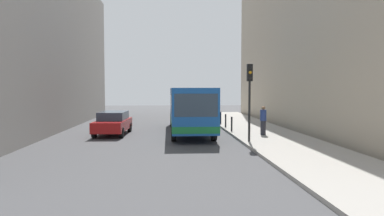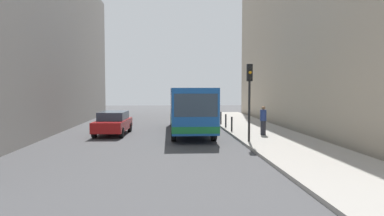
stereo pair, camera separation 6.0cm
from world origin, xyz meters
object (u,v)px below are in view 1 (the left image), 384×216
bus (189,107)px  pedestrian_near_signal (263,120)px  bollard_far (221,118)px  traffic_light (250,88)px  bollard_mid (226,121)px  bollard_near (232,124)px  car_beside_bus (113,123)px

bus → pedestrian_near_signal: size_ratio=6.27×
bollard_far → pedestrian_near_signal: (1.56, -6.76, 0.41)m
traffic_light → pedestrian_near_signal: traffic_light is taller
bollard_mid → traffic_light: bearing=-89.2°
bus → traffic_light: 6.16m
traffic_light → bollard_near: bearing=91.3°
traffic_light → bollard_far: size_ratio=4.32×
bus → traffic_light: size_ratio=2.69×
traffic_light → bollard_mid: traffic_light is taller
bus → bollard_far: (2.75, 4.00, -1.10)m
bollard_near → bollard_mid: bearing=90.0°
pedestrian_near_signal → traffic_light: bearing=39.2°
bus → bollard_near: bus is taller
bollard_near → traffic_light: bearing=-88.7°
traffic_light → bollard_near: (-0.10, 4.53, -2.38)m
traffic_light → bollard_near: 5.11m
bus → bollard_near: 3.06m
bollard_mid → bollard_far: size_ratio=1.00×
bollard_far → traffic_light: bearing=-89.4°
bus → bollard_far: bearing=-124.4°
car_beside_bus → traffic_light: traffic_light is taller
traffic_light → pedestrian_near_signal: (1.46, 2.55, -1.97)m
pedestrian_near_signal → car_beside_bus: bearing=-32.3°
bus → pedestrian_near_signal: bus is taller
car_beside_bus → bollard_far: (7.72, 4.90, -0.16)m
bollard_far → pedestrian_near_signal: 6.95m
traffic_light → bollard_far: 9.60m
traffic_light → bus: bearing=118.2°
car_beside_bus → bollard_far: bearing=-144.6°
bollard_mid → bollard_far: bearing=90.0°
bollard_near → bollard_mid: (0.00, 2.39, 0.00)m
bollard_mid → car_beside_bus: bearing=-162.0°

